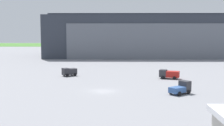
# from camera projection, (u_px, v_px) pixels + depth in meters

# --- Properties ---
(ground_plane) EXTENTS (440.00, 440.00, 0.00)m
(ground_plane) POSITION_uv_depth(u_px,v_px,m) (103.00, 91.00, 60.33)
(ground_plane) COLOR gray
(grass_field_strip) EXTENTS (440.00, 56.00, 0.08)m
(grass_field_strip) POSITION_uv_depth(u_px,v_px,m) (112.00, 45.00, 246.27)
(grass_field_strip) COLOR #447A30
(grass_field_strip) RESTS_ON ground_plane
(maintenance_hangar) EXTENTS (87.65, 36.06, 19.51)m
(maintenance_hangar) POSITION_uv_depth(u_px,v_px,m) (144.00, 36.00, 141.63)
(maintenance_hangar) COLOR #2D333D
(maintenance_hangar) RESTS_ON ground_plane
(pushback_tractor) EXTENTS (5.22, 3.63, 2.18)m
(pushback_tractor) POSITION_uv_depth(u_px,v_px,m) (169.00, 74.00, 75.64)
(pushback_tractor) COLOR #2D2D33
(pushback_tractor) RESTS_ON ground_plane
(stair_truck) EXTENTS (4.04, 3.60, 2.13)m
(stair_truck) POSITION_uv_depth(u_px,v_px,m) (69.00, 72.00, 80.10)
(stair_truck) COLOR #28282D
(stair_truck) RESTS_ON ground_plane
(fuel_bowser) EXTENTS (4.67, 4.28, 2.37)m
(fuel_bowser) POSITION_uv_depth(u_px,v_px,m) (181.00, 88.00, 57.72)
(fuel_bowser) COLOR #2D2D33
(fuel_bowser) RESTS_ON ground_plane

